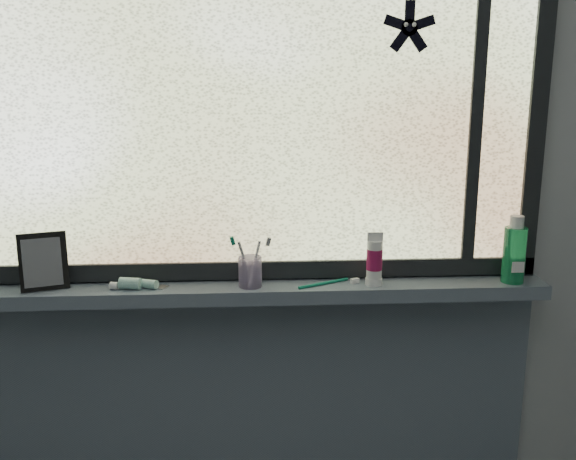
% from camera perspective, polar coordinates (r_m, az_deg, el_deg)
% --- Properties ---
extents(wall_back, '(3.00, 0.01, 2.50)m').
position_cam_1_polar(wall_back, '(1.84, -2.39, 2.72)').
color(wall_back, '#9EA3A8').
rests_on(wall_back, ground).
extents(windowsill, '(1.62, 0.14, 0.04)m').
position_cam_1_polar(windowsill, '(1.83, -2.27, -5.44)').
color(windowsill, slate).
rests_on(windowsill, wall_back).
extents(sill_apron, '(1.62, 0.02, 0.98)m').
position_cam_1_polar(sill_apron, '(2.10, -2.17, -18.21)').
color(sill_apron, slate).
rests_on(sill_apron, floor).
extents(window_pane, '(1.50, 0.01, 1.00)m').
position_cam_1_polar(window_pane, '(1.78, -2.47, 11.46)').
color(window_pane, silver).
rests_on(window_pane, wall_back).
extents(frame_bottom, '(1.60, 0.03, 0.05)m').
position_cam_1_polar(frame_bottom, '(1.86, -2.32, -3.50)').
color(frame_bottom, black).
rests_on(frame_bottom, windowsill).
extents(frame_right, '(0.05, 0.03, 1.10)m').
position_cam_1_polar(frame_right, '(1.95, 21.35, 10.75)').
color(frame_right, black).
rests_on(frame_right, wall_back).
extents(frame_mullion, '(0.03, 0.03, 1.00)m').
position_cam_1_polar(frame_mullion, '(1.89, 16.42, 11.05)').
color(frame_mullion, black).
rests_on(frame_mullion, wall_back).
extents(starfish_sticker, '(0.15, 0.02, 0.15)m').
position_cam_1_polar(starfish_sticker, '(1.83, 10.73, 17.26)').
color(starfish_sticker, black).
rests_on(starfish_sticker, window_pane).
extents(vanity_mirror, '(0.14, 0.10, 0.16)m').
position_cam_1_polar(vanity_mirror, '(1.88, -20.92, -2.62)').
color(vanity_mirror, black).
rests_on(vanity_mirror, windowsill).
extents(toothpaste_tube, '(0.19, 0.09, 0.03)m').
position_cam_1_polar(toothpaste_tube, '(1.82, -13.24, -4.63)').
color(toothpaste_tube, white).
rests_on(toothpaste_tube, windowsill).
extents(toothbrush_cup, '(0.07, 0.07, 0.09)m').
position_cam_1_polar(toothbrush_cup, '(1.79, -3.39, -3.72)').
color(toothbrush_cup, '#C3ACE3').
rests_on(toothbrush_cup, windowsill).
extents(toothbrush_lying, '(0.19, 0.11, 0.01)m').
position_cam_1_polar(toothbrush_lying, '(1.82, 3.17, -4.68)').
color(toothbrush_lying, '#0C7154').
rests_on(toothbrush_lying, windowsill).
extents(mouthwash_bottle, '(0.07, 0.07, 0.16)m').
position_cam_1_polar(mouthwash_bottle, '(1.92, 19.50, -1.62)').
color(mouthwash_bottle, '#21AC64').
rests_on(mouthwash_bottle, windowsill).
extents(cream_tube, '(0.05, 0.05, 0.11)m').
position_cam_1_polar(cream_tube, '(1.81, 7.70, -2.39)').
color(cream_tube, silver).
rests_on(cream_tube, windowsill).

